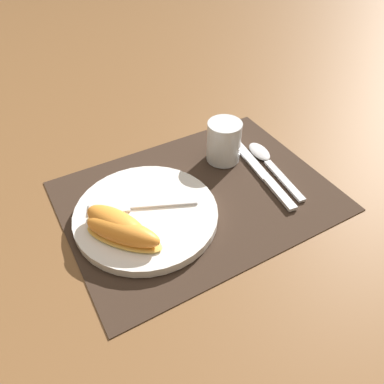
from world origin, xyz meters
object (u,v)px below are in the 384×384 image
object	(u,v)px
knife	(263,174)
citrus_wedge_0	(117,225)
juice_glass	(224,144)
plate	(146,215)
spoon	(266,159)
fork	(135,205)
citrus_wedge_1	(123,233)

from	to	relation	value
knife	citrus_wedge_0	xyz separation A→B (m)	(-0.30, -0.01, 0.03)
knife	juice_glass	bearing A→B (deg)	115.35
plate	spoon	world-z (taller)	plate
juice_glass	citrus_wedge_0	bearing A→B (deg)	-160.09
fork	knife	bearing A→B (deg)	-5.92
knife	citrus_wedge_0	size ratio (longest dim) A/B	1.69
spoon	fork	size ratio (longest dim) A/B	1.07
knife	fork	bearing A→B (deg)	174.08
citrus_wedge_0	citrus_wedge_1	size ratio (longest dim) A/B	1.04
juice_glass	citrus_wedge_1	size ratio (longest dim) A/B	0.65
juice_glass	citrus_wedge_1	xyz separation A→B (m)	(-0.26, -0.11, -0.00)
plate	knife	xyz separation A→B (m)	(0.24, -0.01, -0.01)
spoon	citrus_wedge_1	xyz separation A→B (m)	(-0.33, -0.06, 0.03)
knife	spoon	size ratio (longest dim) A/B	1.19
juice_glass	citrus_wedge_1	distance (m)	0.28
spoon	juice_glass	bearing A→B (deg)	145.66
citrus_wedge_0	fork	bearing A→B (deg)	40.35
plate	spoon	distance (m)	0.28
knife	citrus_wedge_1	xyz separation A→B (m)	(-0.30, -0.03, 0.03)
fork	citrus_wedge_1	distance (m)	0.07
knife	citrus_wedge_0	bearing A→B (deg)	-177.50
plate	citrus_wedge_1	size ratio (longest dim) A/B	1.91
plate	juice_glass	world-z (taller)	juice_glass
knife	fork	size ratio (longest dim) A/B	1.27
plate	citrus_wedge_0	world-z (taller)	citrus_wedge_0
plate	citrus_wedge_1	world-z (taller)	citrus_wedge_1
spoon	citrus_wedge_0	xyz separation A→B (m)	(-0.33, -0.05, 0.03)
knife	citrus_wedge_1	world-z (taller)	citrus_wedge_1
fork	plate	bearing A→B (deg)	-61.19
spoon	fork	distance (m)	0.29
knife	spoon	distance (m)	0.05
knife	fork	xyz separation A→B (m)	(-0.25, 0.03, 0.02)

